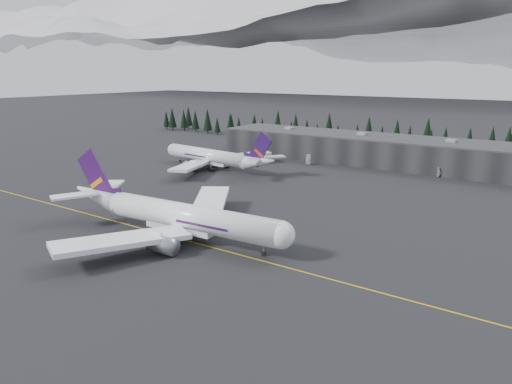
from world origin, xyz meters
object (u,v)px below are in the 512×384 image
Objects in this scene: jet_parked at (216,157)px; gse_vehicle_b at (438,175)px; gse_vehicle_a at (309,163)px; terminal at (381,150)px; jet_main at (172,214)px.

jet_parked is 93.61m from gse_vehicle_b.
gse_vehicle_a is (29.14, 31.67, -4.66)m from jet_parked.
gse_vehicle_b is at bearing -27.31° from terminal.
jet_parked is at bearing 116.94° from jet_main.
jet_parked is 15.36× the size of gse_vehicle_b.
gse_vehicle_a is (-14.53, 104.14, -5.20)m from jet_main.
jet_main reaches higher than terminal.
jet_main is 105.28m from gse_vehicle_a.
jet_parked reaches higher than terminal.
terminal reaches higher than gse_vehicle_b.
jet_parked is at bearing -135.91° from terminal.
jet_parked is (-43.67, 72.47, -0.55)m from jet_main.
terminal is 31.99× the size of gse_vehicle_a.
gse_vehicle_b is at bearing -149.01° from jet_parked.
terminal is 33.70m from gse_vehicle_b.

